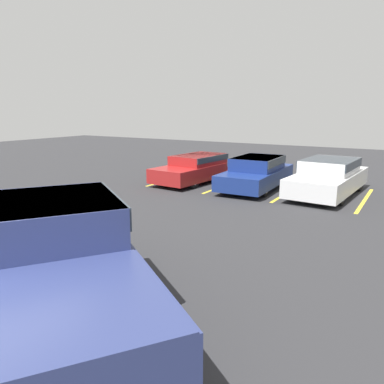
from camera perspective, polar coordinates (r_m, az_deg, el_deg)
name	(u,v)px	position (r m, az deg, el deg)	size (l,w,h in m)	color
stall_stripe_a	(174,179)	(17.01, -2.71, 2.06)	(0.12, 4.13, 0.01)	yellow
stall_stripe_b	(227,184)	(15.71, 5.34, 1.15)	(0.12, 4.13, 0.01)	yellow
stall_stripe_c	(289,191)	(14.77, 14.61, 0.08)	(0.12, 4.13, 0.01)	yellow
stall_stripe_d	(365,200)	(14.27, 24.83, -1.11)	(0.12, 4.13, 0.01)	yellow
pickup_truck	(56,263)	(5.85, -19.97, -10.15)	(5.85, 4.94, 1.78)	navy
parked_sedan_a	(198,167)	(16.33, 0.90, 3.82)	(2.10, 4.78, 1.15)	maroon
parked_sedan_b	(257,172)	(15.03, 9.84, 3.07)	(1.91, 4.48, 1.25)	navy
parked_sedan_c	(329,176)	(14.56, 20.11, 2.32)	(2.14, 4.79, 1.31)	silver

